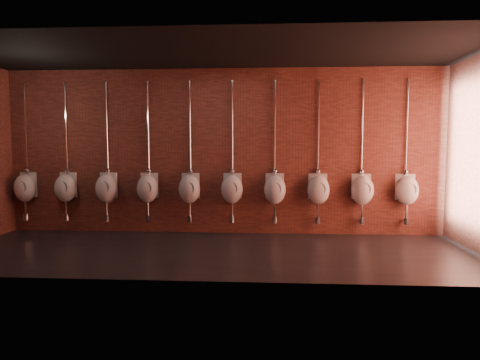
% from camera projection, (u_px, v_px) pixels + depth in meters
% --- Properties ---
extents(ground, '(8.50, 8.50, 0.00)m').
position_uv_depth(ground, '(213.00, 252.00, 6.97)').
color(ground, black).
rests_on(ground, ground).
extents(room_shell, '(8.54, 3.04, 3.22)m').
position_uv_depth(room_shell, '(213.00, 128.00, 6.80)').
color(room_shell, black).
rests_on(room_shell, ground).
extents(urinal_0, '(0.47, 0.43, 2.72)m').
position_uv_depth(urinal_0, '(25.00, 187.00, 8.48)').
color(urinal_0, white).
rests_on(urinal_0, ground).
extents(urinal_1, '(0.47, 0.43, 2.72)m').
position_uv_depth(urinal_1, '(66.00, 187.00, 8.43)').
color(urinal_1, white).
rests_on(urinal_1, ground).
extents(urinal_2, '(0.47, 0.43, 2.72)m').
position_uv_depth(urinal_2, '(106.00, 188.00, 8.38)').
color(urinal_2, white).
rests_on(urinal_2, ground).
extents(urinal_3, '(0.47, 0.43, 2.72)m').
position_uv_depth(urinal_3, '(148.00, 188.00, 8.32)').
color(urinal_3, white).
rests_on(urinal_3, ground).
extents(urinal_4, '(0.47, 0.43, 2.72)m').
position_uv_depth(urinal_4, '(190.00, 188.00, 8.27)').
color(urinal_4, white).
rests_on(urinal_4, ground).
extents(urinal_5, '(0.47, 0.43, 2.72)m').
position_uv_depth(urinal_5, '(232.00, 188.00, 8.22)').
color(urinal_5, white).
rests_on(urinal_5, ground).
extents(urinal_6, '(0.47, 0.43, 2.72)m').
position_uv_depth(urinal_6, '(275.00, 189.00, 8.17)').
color(urinal_6, white).
rests_on(urinal_6, ground).
extents(urinal_7, '(0.47, 0.43, 2.72)m').
position_uv_depth(urinal_7, '(318.00, 189.00, 8.12)').
color(urinal_7, white).
rests_on(urinal_7, ground).
extents(urinal_8, '(0.47, 0.43, 2.72)m').
position_uv_depth(urinal_8, '(362.00, 189.00, 8.07)').
color(urinal_8, white).
rests_on(urinal_8, ground).
extents(urinal_9, '(0.47, 0.43, 2.72)m').
position_uv_depth(urinal_9, '(407.00, 190.00, 8.01)').
color(urinal_9, white).
rests_on(urinal_9, ground).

